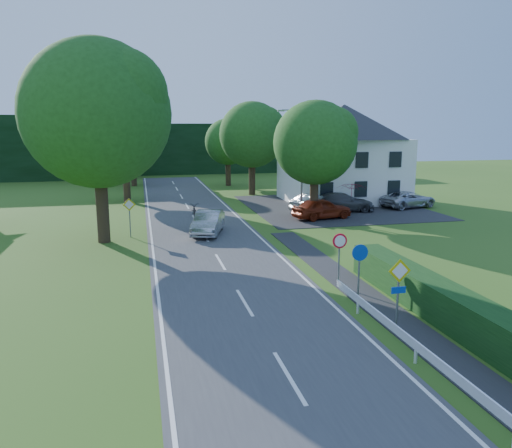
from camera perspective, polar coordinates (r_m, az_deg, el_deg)
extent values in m
cube|color=#3D3E40|center=(27.21, -4.76, -3.27)|extent=(7.00, 80.00, 0.04)
cube|color=#27272A|center=(42.67, 8.78, 1.96)|extent=(14.00, 16.00, 0.04)
cube|color=white|center=(26.96, -11.62, -3.55)|extent=(0.12, 80.00, 0.01)
cube|color=white|center=(27.84, 1.88, -2.85)|extent=(0.12, 80.00, 0.01)
cube|color=black|center=(73.10, -3.83, 8.64)|extent=(30.00, 5.00, 7.00)
cube|color=white|center=(45.84, 9.83, 6.06)|extent=(10.00, 8.00, 5.60)
pyramid|color=#242529|center=(45.66, 10.01, 11.44)|extent=(10.60, 8.40, 3.00)
cylinder|color=slate|center=(38.11, 5.28, 6.96)|extent=(0.16, 0.16, 8.00)
cylinder|color=slate|center=(37.77, 4.21, 12.86)|extent=(1.70, 0.10, 0.10)
cube|color=slate|center=(37.51, 2.86, 12.81)|extent=(0.50, 0.18, 0.12)
cylinder|color=slate|center=(17.16, 15.86, -8.35)|extent=(0.07, 0.07, 2.40)
cube|color=#D8C40B|center=(16.83, 16.10, -5.17)|extent=(0.78, 0.04, 0.78)
cube|color=white|center=(16.83, 16.10, -5.17)|extent=(0.57, 0.05, 0.57)
cube|color=#0B3FAD|center=(17.02, 15.98, -7.27)|extent=(0.50, 0.04, 0.22)
cylinder|color=slate|center=(19.72, 11.66, -5.87)|extent=(0.07, 0.07, 2.20)
cylinder|color=#0B3FAD|center=(19.44, 11.80, -3.22)|extent=(0.64, 0.04, 0.64)
cylinder|color=slate|center=(21.48, 9.44, -4.37)|extent=(0.07, 0.07, 2.20)
cylinder|color=red|center=(21.22, 9.56, -1.92)|extent=(0.64, 0.04, 0.64)
cylinder|color=white|center=(21.20, 9.58, -1.93)|extent=(0.48, 0.04, 0.48)
cylinder|color=slate|center=(31.62, -14.22, 0.48)|extent=(0.07, 0.07, 2.20)
cube|color=#D8C40B|center=(31.43, -14.30, 2.17)|extent=(0.78, 0.04, 0.78)
cube|color=white|center=(31.43, -14.30, 2.17)|extent=(0.57, 0.05, 0.57)
imported|color=#B2B2B7|center=(31.66, -5.49, 0.17)|extent=(2.77, 4.65, 1.45)
imported|color=black|center=(37.94, -7.07, 1.67)|extent=(0.87, 2.04, 1.04)
imported|color=maroon|center=(36.94, 7.53, 1.78)|extent=(4.73, 2.69, 1.52)
imported|color=#9F9FA4|center=(39.88, 6.67, 2.40)|extent=(4.43, 3.10, 1.39)
imported|color=#444548|center=(40.46, 9.85, 2.49)|extent=(5.30, 2.87, 1.46)
imported|color=#BABAC2|center=(43.60, 17.03, 2.71)|extent=(5.26, 3.36, 1.35)
imported|color=#AF0E2F|center=(41.21, 10.90, 3.13)|extent=(2.67, 2.71, 2.21)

